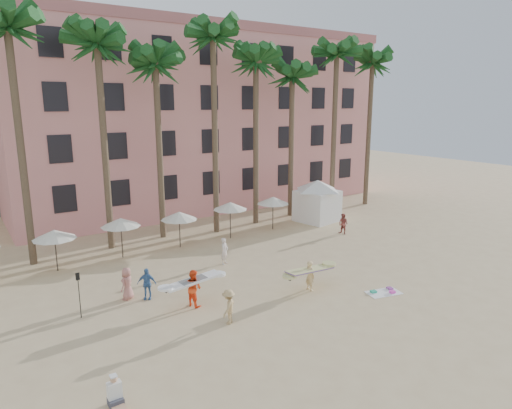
{
  "coord_description": "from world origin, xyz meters",
  "views": [
    {
      "loc": [
        -13.45,
        -15.55,
        9.84
      ],
      "look_at": [
        0.98,
        6.0,
        4.0
      ],
      "focal_mm": 32.0,
      "sensor_mm": 36.0,
      "label": 1
    }
  ],
  "objects": [
    {
      "name": "ground",
      "position": [
        0.0,
        0.0,
        0.0
      ],
      "size": [
        120.0,
        120.0,
        0.0
      ],
      "primitive_type": "plane",
      "color": "#D1B789",
      "rests_on": "ground"
    },
    {
      "name": "carrier_yellow",
      "position": [
        1.64,
        1.81,
        0.94
      ],
      "size": [
        3.04,
        1.02,
        1.65
      ],
      "color": "#DDB97C",
      "rests_on": "ground"
    },
    {
      "name": "beachgoers",
      "position": [
        -1.42,
        5.26,
        0.82
      ],
      "size": [
        18.38,
        8.57,
        1.69
      ],
      "color": "#9C4841",
      "rests_on": "ground"
    },
    {
      "name": "palm_row",
      "position": [
        0.51,
        15.0,
        12.97
      ],
      "size": [
        44.4,
        5.4,
        16.3
      ],
      "color": "brown",
      "rests_on": "ground"
    },
    {
      "name": "paddle",
      "position": [
        -9.33,
        5.27,
        1.41
      ],
      "size": [
        0.18,
        0.04,
        2.23
      ],
      "color": "black",
      "rests_on": "ground"
    },
    {
      "name": "pink_hotel",
      "position": [
        7.0,
        26.0,
        8.0
      ],
      "size": [
        35.0,
        14.0,
        16.0
      ],
      "primitive_type": "cube",
      "color": "pink",
      "rests_on": "ground"
    },
    {
      "name": "carrier_white",
      "position": [
        -4.36,
        3.55,
        0.99
      ],
      "size": [
        2.99,
        1.08,
        1.86
      ],
      "color": "#FE4A1A",
      "rests_on": "ground"
    },
    {
      "name": "seated_man",
      "position": [
        -9.91,
        -1.92,
        0.37
      ],
      "size": [
        0.47,
        0.82,
        1.07
      ],
      "color": "#3F3F4C",
      "rests_on": "ground"
    },
    {
      "name": "beach_towel",
      "position": [
        4.7,
        -0.64,
        0.03
      ],
      "size": [
        1.98,
        1.39,
        0.14
      ],
      "color": "white",
      "rests_on": "ground"
    },
    {
      "name": "umbrella_row",
      "position": [
        -3.0,
        12.5,
        2.33
      ],
      "size": [
        22.5,
        2.7,
        2.73
      ],
      "color": "#332B23",
      "rests_on": "ground"
    },
    {
      "name": "cabana",
      "position": [
        11.63,
        12.65,
        2.07
      ],
      "size": [
        5.23,
        5.23,
        3.5
      ],
      "color": "white",
      "rests_on": "ground"
    }
  ]
}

